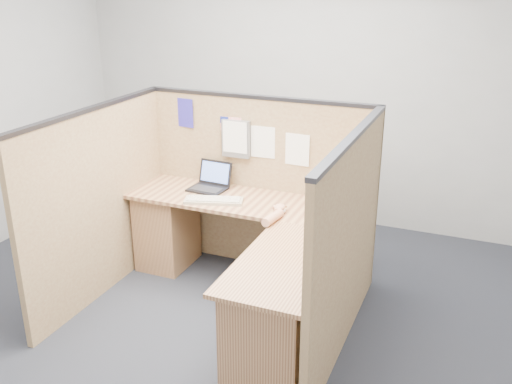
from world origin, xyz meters
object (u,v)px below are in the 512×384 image
at_px(l_desk, 246,261).
at_px(laptop, 210,182).
at_px(keyboard, 214,200).
at_px(mouse, 280,210).

bearing_deg(l_desk, laptop, 136.74).
height_order(l_desk, laptop, laptop).
height_order(l_desk, keyboard, keyboard).
xyz_separation_m(laptop, mouse, (0.74, -0.28, -0.03)).
bearing_deg(laptop, keyboard, -54.38).
relative_size(l_desk, laptop, 6.06).
xyz_separation_m(l_desk, keyboard, (-0.39, 0.25, 0.35)).
relative_size(l_desk, keyboard, 3.92).
distance_m(laptop, keyboard, 0.33).
relative_size(l_desk, mouse, 19.44).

